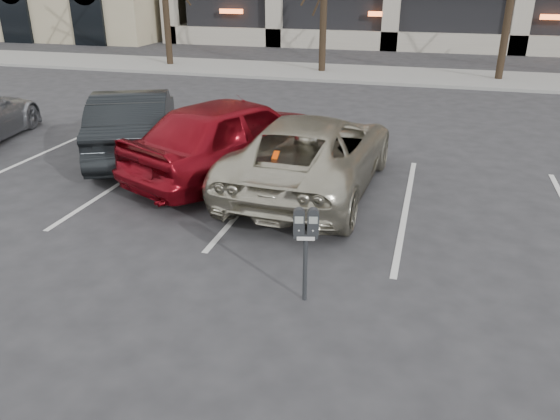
{
  "coord_description": "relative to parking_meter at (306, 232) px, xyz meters",
  "views": [
    {
      "loc": [
        1.67,
        -6.97,
        3.86
      ],
      "look_at": [
        -0.1,
        -0.71,
        1.03
      ],
      "focal_mm": 35.0,
      "sensor_mm": 36.0,
      "label": 1
    }
  ],
  "objects": [
    {
      "name": "parking_meter",
      "position": [
        0.0,
        0.0,
        0.0
      ],
      "size": [
        0.34,
        0.19,
        1.25
      ],
      "rotation": [
        0.0,
        0.0,
        0.24
      ],
      "color": "black",
      "rests_on": "ground"
    },
    {
      "name": "sidewalk",
      "position": [
        -0.34,
        17.12,
        -0.9
      ],
      "size": [
        80.0,
        4.0,
        0.12
      ],
      "primitive_type": "cube",
      "color": "gray",
      "rests_on": "ground"
    },
    {
      "name": "stall_lines",
      "position": [
        -1.74,
        3.42,
        -0.95
      ],
      "size": [
        16.9,
        5.2,
        0.0
      ],
      "color": "silver",
      "rests_on": "ground"
    },
    {
      "name": "suv_silver",
      "position": [
        -0.8,
        3.93,
        -0.24
      ],
      "size": [
        2.66,
        5.32,
        1.45
      ],
      "rotation": [
        0.0,
        0.0,
        3.09
      ],
      "color": "#B8B29C",
      "rests_on": "ground"
    },
    {
      "name": "ground",
      "position": [
        -0.34,
        1.12,
        -0.96
      ],
      "size": [
        140.0,
        140.0,
        0.0
      ],
      "primitive_type": "plane",
      "color": "#28282B",
      "rests_on": "ground"
    },
    {
      "name": "car_dark",
      "position": [
        -5.13,
        4.89,
        -0.2
      ],
      "size": [
        3.35,
        4.86,
        1.52
      ],
      "primitive_type": "imported",
      "rotation": [
        0.0,
        0.0,
        3.56
      ],
      "color": "black",
      "rests_on": "ground"
    },
    {
      "name": "car_red",
      "position": [
        -2.45,
        4.22,
        -0.12
      ],
      "size": [
        3.82,
        5.28,
        1.67
      ],
      "primitive_type": "imported",
      "rotation": [
        0.0,
        0.0,
        2.72
      ],
      "color": "maroon",
      "rests_on": "ground"
    }
  ]
}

